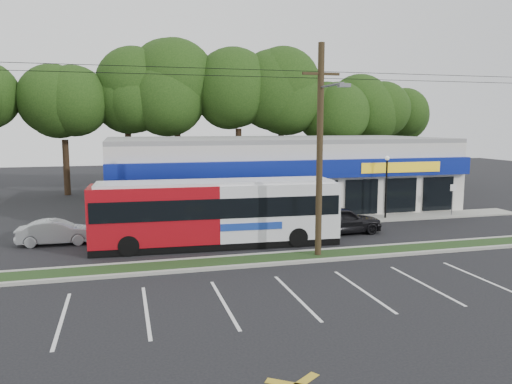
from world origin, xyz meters
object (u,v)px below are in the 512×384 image
object	(u,v)px
lamp_post	(386,180)
sign_post	(453,194)
utility_pole	(317,144)
car_dark	(341,220)
pedestrian_a	(262,214)
metrobus	(217,211)
car_silver	(57,232)
pedestrian_b	(268,214)

from	to	relation	value
lamp_post	sign_post	world-z (taller)	lamp_post
utility_pole	car_dark	xyz separation A→B (m)	(3.44, 4.57, -4.61)
car_dark	pedestrian_a	world-z (taller)	pedestrian_a
metrobus	car_silver	size ratio (longest dim) A/B	3.25
utility_pole	lamp_post	xyz separation A→B (m)	(8.17, 7.87, -2.74)
utility_pole	car_silver	bearing A→B (deg)	153.60
sign_post	pedestrian_a	world-z (taller)	sign_post
pedestrian_a	sign_post	bearing A→B (deg)	139.47
lamp_post	car_dark	distance (m)	6.06
car_dark	pedestrian_a	distance (m)	4.73
sign_post	car_silver	world-z (taller)	sign_post
lamp_post	car_silver	distance (m)	20.58
utility_pole	pedestrian_b	size ratio (longest dim) A/B	32.69
metrobus	pedestrian_b	distance (m)	5.75
car_dark	pedestrian_b	distance (m)	4.64
pedestrian_a	pedestrian_b	xyz separation A→B (m)	(0.59, 0.72, -0.20)
car_dark	car_silver	size ratio (longest dim) A/B	1.19
utility_pole	car_silver	size ratio (longest dim) A/B	12.63
utility_pole	sign_post	world-z (taller)	utility_pole
metrobus	utility_pole	bearing A→B (deg)	-38.47
metrobus	pedestrian_b	xyz separation A→B (m)	(3.99, 4.00, -1.05)
metrobus	pedestrian_b	bearing A→B (deg)	47.77
metrobus	car_silver	distance (m)	8.60
metrobus	pedestrian_b	world-z (taller)	metrobus
car_silver	pedestrian_a	xyz separation A→B (m)	(11.54, 0.78, 0.31)
car_dark	lamp_post	bearing A→B (deg)	-57.87
metrobus	car_dark	distance (m)	7.66
pedestrian_a	car_silver	bearing A→B (deg)	-39.95
car_silver	utility_pole	bearing A→B (deg)	-115.27
lamp_post	pedestrian_a	world-z (taller)	lamp_post
lamp_post	sign_post	xyz separation A→B (m)	(5.00, -0.23, -1.12)
sign_post	car_silver	distance (m)	25.47
pedestrian_b	metrobus	bearing A→B (deg)	57.54
sign_post	pedestrian_b	distance (m)	13.29
metrobus	pedestrian_a	world-z (taller)	metrobus
lamp_post	pedestrian_b	size ratio (longest dim) A/B	2.78
metrobus	car_silver	xyz separation A→B (m)	(-8.15, 2.50, -1.16)
metrobus	pedestrian_a	size ratio (longest dim) A/B	6.65
sign_post	pedestrian_a	bearing A→B (deg)	-176.72
car_silver	pedestrian_b	distance (m)	12.23
utility_pole	sign_post	size ratio (longest dim) A/B	22.47
lamp_post	car_dark	world-z (taller)	lamp_post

